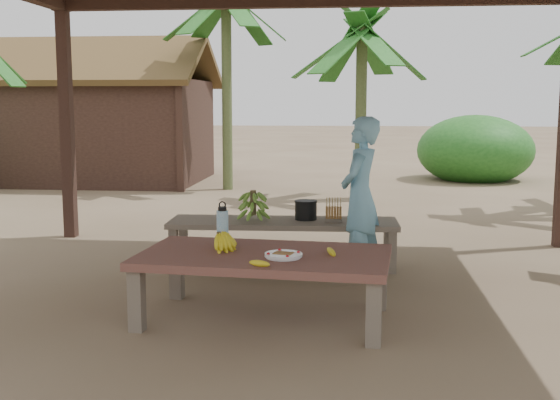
# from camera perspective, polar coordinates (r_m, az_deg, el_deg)

# --- Properties ---
(ground) EXTENTS (80.00, 80.00, 0.00)m
(ground) POSITION_cam_1_polar(r_m,az_deg,el_deg) (5.84, 0.70, -7.82)
(ground) COLOR brown
(ground) RESTS_ON ground
(work_table) EXTENTS (1.88, 1.15, 0.50)m
(work_table) POSITION_cam_1_polar(r_m,az_deg,el_deg) (5.12, -1.28, -5.05)
(work_table) COLOR brown
(work_table) RESTS_ON ground
(bench) EXTENTS (2.22, 0.68, 0.45)m
(bench) POSITION_cam_1_polar(r_m,az_deg,el_deg) (6.79, 0.26, -2.13)
(bench) COLOR brown
(bench) RESTS_ON ground
(ripe_banana_bunch) EXTENTS (0.29, 0.26, 0.15)m
(ripe_banana_bunch) POSITION_cam_1_polar(r_m,az_deg,el_deg) (5.21, -4.99, -3.27)
(ripe_banana_bunch) COLOR yellow
(ripe_banana_bunch) RESTS_ON work_table
(plate) EXTENTS (0.27, 0.27, 0.04)m
(plate) POSITION_cam_1_polar(r_m,az_deg,el_deg) (4.95, 0.28, -4.52)
(plate) COLOR white
(plate) RESTS_ON work_table
(loose_banana_front) EXTENTS (0.14, 0.05, 0.04)m
(loose_banana_front) POSITION_cam_1_polar(r_m,az_deg,el_deg) (4.70, -1.67, -5.18)
(loose_banana_front) COLOR yellow
(loose_banana_front) RESTS_ON work_table
(loose_banana_side) EXTENTS (0.08, 0.17, 0.04)m
(loose_banana_side) POSITION_cam_1_polar(r_m,az_deg,el_deg) (5.06, 4.19, -4.22)
(loose_banana_side) COLOR yellow
(loose_banana_side) RESTS_ON work_table
(water_flask) EXTENTS (0.09, 0.09, 0.33)m
(water_flask) POSITION_cam_1_polar(r_m,az_deg,el_deg) (5.43, -4.69, -2.12)
(water_flask) COLOR teal
(water_flask) RESTS_ON work_table
(green_banana_stalk) EXTENTS (0.28, 0.28, 0.31)m
(green_banana_stalk) POSITION_cam_1_polar(r_m,az_deg,el_deg) (6.79, -2.19, -0.37)
(green_banana_stalk) COLOR #598C2D
(green_banana_stalk) RESTS_ON bench
(cooking_pot) EXTENTS (0.21, 0.21, 0.18)m
(cooking_pot) POSITION_cam_1_polar(r_m,az_deg,el_deg) (6.83, 2.11, -0.85)
(cooking_pot) COLOR black
(cooking_pot) RESTS_ON bench
(skewer_rack) EXTENTS (0.18, 0.09, 0.24)m
(skewer_rack) POSITION_cam_1_polar(r_m,az_deg,el_deg) (6.70, 4.38, -0.77)
(skewer_rack) COLOR #A57F47
(skewer_rack) RESTS_ON bench
(woman) EXTENTS (0.50, 0.62, 1.46)m
(woman) POSITION_cam_1_polar(r_m,az_deg,el_deg) (6.52, 6.53, 0.35)
(woman) COLOR #6AAAC9
(woman) RESTS_ON ground
(hut) EXTENTS (4.40, 3.43, 2.85)m
(hut) POSITION_cam_1_polar(r_m,az_deg,el_deg) (14.49, -14.43, 5.86)
(hut) COLOR black
(hut) RESTS_ON ground
(banana_plant_n) EXTENTS (1.80, 1.80, 2.97)m
(banana_plant_n) POSITION_cam_1_polar(r_m,az_deg,el_deg) (11.62, 6.68, 12.38)
(banana_plant_n) COLOR #596638
(banana_plant_n) RESTS_ON ground
(banana_plant_nw) EXTENTS (1.80, 1.80, 3.68)m
(banana_plant_nw) POSITION_cam_1_polar(r_m,az_deg,el_deg) (12.80, -4.41, 15.12)
(banana_plant_nw) COLOR #596638
(banana_plant_nw) RESTS_ON ground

